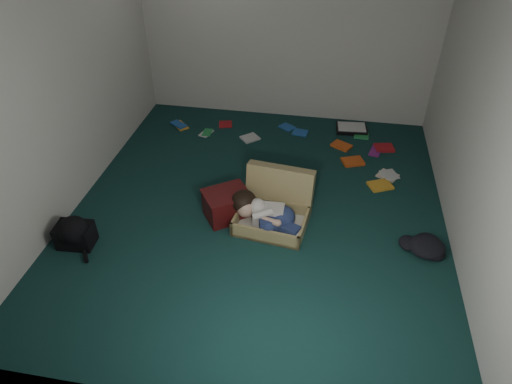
% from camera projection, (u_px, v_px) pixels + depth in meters
% --- Properties ---
extents(floor, '(4.50, 4.50, 0.00)m').
position_uv_depth(floor, '(258.00, 209.00, 5.04)').
color(floor, '#113330').
rests_on(floor, ground).
extents(wall_back, '(4.50, 0.00, 4.50)m').
position_uv_depth(wall_back, '(288.00, 26.00, 6.01)').
color(wall_back, silver).
rests_on(wall_back, ground).
extents(wall_front, '(4.50, 0.00, 4.50)m').
position_uv_depth(wall_front, '(189.00, 284.00, 2.49)').
color(wall_front, silver).
rests_on(wall_front, ground).
extents(wall_left, '(0.00, 4.50, 4.50)m').
position_uv_depth(wall_left, '(60.00, 86.00, 4.52)').
color(wall_left, silver).
rests_on(wall_left, ground).
extents(wall_right, '(0.00, 4.50, 4.50)m').
position_uv_depth(wall_right, '(485.00, 119.00, 3.97)').
color(wall_right, silver).
rests_on(wall_right, ground).
extents(suitcase, '(0.81, 0.79, 0.53)m').
position_uv_depth(suitcase, '(275.00, 207.00, 4.81)').
color(suitcase, tan).
rests_on(suitcase, floor).
extents(person, '(0.77, 0.45, 0.33)m').
position_uv_depth(person, '(265.00, 214.00, 4.66)').
color(person, beige).
rests_on(person, suitcase).
extents(maroon_bin, '(0.59, 0.56, 0.32)m').
position_uv_depth(maroon_bin, '(227.00, 205.00, 4.84)').
color(maroon_bin, '#440D0E').
rests_on(maroon_bin, floor).
extents(backpack, '(0.46, 0.38, 0.26)m').
position_uv_depth(backpack, '(75.00, 234.00, 4.52)').
color(backpack, black).
rests_on(backpack, floor).
extents(clothing_pile, '(0.42, 0.36, 0.13)m').
position_uv_depth(clothing_pile, '(422.00, 245.00, 4.49)').
color(clothing_pile, black).
rests_on(clothing_pile, floor).
extents(paper_tray, '(0.45, 0.35, 0.06)m').
position_uv_depth(paper_tray, '(351.00, 128.00, 6.41)').
color(paper_tray, black).
rests_on(paper_tray, floor).
extents(book_scatter, '(3.08, 1.47, 0.02)m').
position_uv_depth(book_scatter, '(307.00, 144.00, 6.11)').
color(book_scatter, gold).
rests_on(book_scatter, floor).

